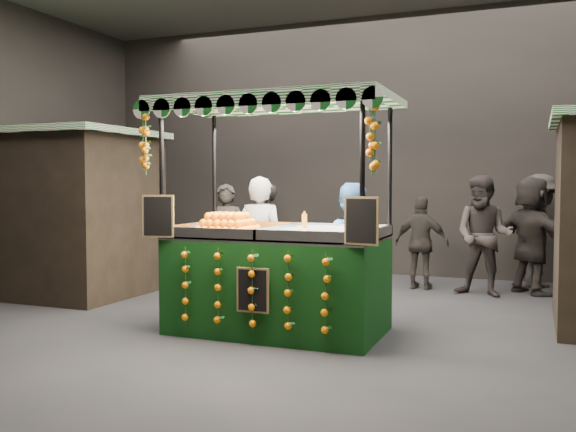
% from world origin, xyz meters
% --- Properties ---
extents(ground, '(12.00, 12.00, 0.00)m').
position_xyz_m(ground, '(0.00, 0.00, 0.00)').
color(ground, black).
rests_on(ground, ground).
extents(market_hall, '(12.10, 10.10, 5.05)m').
position_xyz_m(market_hall, '(0.00, 0.00, 3.38)').
color(market_hall, black).
rests_on(market_hall, ground).
extents(neighbour_stall_left, '(3.00, 2.20, 2.60)m').
position_xyz_m(neighbour_stall_left, '(-4.40, 1.00, 1.31)').
color(neighbour_stall_left, black).
rests_on(neighbour_stall_left, ground).
extents(juice_stall, '(2.84, 1.67, 2.76)m').
position_xyz_m(juice_stall, '(-0.06, -0.18, 0.86)').
color(juice_stall, black).
rests_on(juice_stall, ground).
extents(vendor_grey, '(0.70, 0.47, 1.86)m').
position_xyz_m(vendor_grey, '(-0.68, 0.70, 0.93)').
color(vendor_grey, slate).
rests_on(vendor_grey, ground).
extents(vendor_blue, '(0.96, 0.80, 1.77)m').
position_xyz_m(vendor_blue, '(0.54, 0.77, 0.89)').
color(vendor_blue, '#2A5286').
rests_on(vendor_blue, ground).
extents(shopper_0, '(0.69, 0.50, 1.76)m').
position_xyz_m(shopper_0, '(-1.77, 1.80, 0.88)').
color(shopper_0, '#2A2522').
rests_on(shopper_0, ground).
extents(shopper_1, '(1.05, 0.89, 1.89)m').
position_xyz_m(shopper_1, '(2.01, 3.23, 0.95)').
color(shopper_1, '#2D2624').
rests_on(shopper_1, ground).
extents(shopper_2, '(0.95, 0.48, 1.55)m').
position_xyz_m(shopper_2, '(1.00, 3.50, 0.78)').
color(shopper_2, black).
rests_on(shopper_2, ground).
extents(shopper_3, '(1.26, 1.43, 1.93)m').
position_xyz_m(shopper_3, '(2.82, 4.40, 0.96)').
color(shopper_3, '#292421').
rests_on(shopper_3, ground).
extents(shopper_4, '(0.85, 0.59, 1.67)m').
position_xyz_m(shopper_4, '(-4.50, 3.85, 0.84)').
color(shopper_4, black).
rests_on(shopper_4, ground).
extents(shopper_5, '(1.60, 1.66, 1.89)m').
position_xyz_m(shopper_5, '(2.71, 3.72, 0.94)').
color(shopper_5, black).
rests_on(shopper_5, ground).
extents(shopper_6, '(0.69, 0.76, 1.75)m').
position_xyz_m(shopper_6, '(-1.87, 3.63, 0.87)').
color(shopper_6, black).
rests_on(shopper_6, ground).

